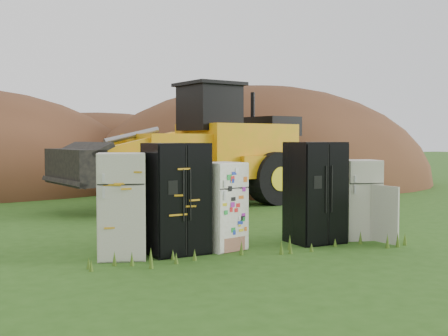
% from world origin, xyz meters
% --- Properties ---
extents(ground, '(120.00, 120.00, 0.00)m').
position_xyz_m(ground, '(0.00, 0.00, 0.00)').
color(ground, '#284F15').
rests_on(ground, ground).
extents(fridge_leftmost, '(0.94, 0.91, 1.79)m').
position_xyz_m(fridge_leftmost, '(-2.48, -0.04, 0.89)').
color(fridge_leftmost, beige).
rests_on(fridge_leftmost, ground).
extents(fridge_black_side, '(1.12, 0.93, 1.95)m').
position_xyz_m(fridge_black_side, '(-1.51, -0.02, 0.98)').
color(fridge_black_side, black).
rests_on(fridge_black_side, ground).
extents(fridge_sticker, '(0.89, 0.85, 1.60)m').
position_xyz_m(fridge_sticker, '(-0.63, 0.01, 0.80)').
color(fridge_sticker, white).
rests_on(fridge_sticker, ground).
extents(fridge_black_right, '(1.04, 0.88, 1.96)m').
position_xyz_m(fridge_black_right, '(1.31, -0.03, 0.98)').
color(fridge_black_right, black).
rests_on(fridge_black_right, ground).
extents(fridge_open_door, '(0.85, 0.80, 1.60)m').
position_xyz_m(fridge_open_door, '(2.38, 0.01, 0.80)').
color(fridge_open_door, beige).
rests_on(fridge_open_door, ground).
extents(wheel_loader, '(8.23, 4.78, 3.73)m').
position_xyz_m(wheel_loader, '(0.70, 6.49, 1.87)').
color(wheel_loader, orange).
rests_on(wheel_loader, ground).
extents(dirt_mound_right, '(15.68, 11.50, 8.61)m').
position_xyz_m(dirt_mound_right, '(6.27, 12.48, 0.00)').
color(dirt_mound_right, '#452716').
rests_on(dirt_mound_right, ground).
extents(dirt_mound_back, '(16.23, 10.82, 6.63)m').
position_xyz_m(dirt_mound_back, '(0.16, 18.45, 0.00)').
color(dirt_mound_back, '#452716').
rests_on(dirt_mound_back, ground).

